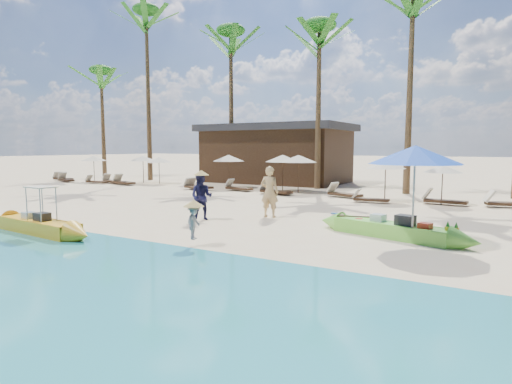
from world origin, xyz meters
The scene contains 36 objects.
ground centered at (0.00, 0.00, 0.00)m, with size 240.00×240.00×0.00m, color beige.
wet_sand_strip centered at (0.00, -5.00, 0.00)m, with size 240.00×4.50×0.01m, color tan.
green_canoe centered at (4.18, 1.53, 0.24)m, with size 5.46×1.79×0.71m.
yellow_canoe centered at (-5.23, -3.34, 0.24)m, with size 5.61×0.99×1.45m.
tourist centered at (-0.61, 2.91, 0.96)m, with size 0.70×0.46×1.92m, color tan.
vendor_green centered at (-2.44, 1.14, 0.84)m, with size 0.82×0.64×1.69m, color #16173E.
vendor_yellow centered at (-0.09, -2.23, 0.65)m, with size 0.61×0.35×0.94m, color gray.
blue_umbrella centered at (4.86, 1.10, 2.42)m, with size 2.49×2.49×2.68m.
resort_parasol_0 centered at (-20.38, 10.93, 1.77)m, with size 1.90×1.90×1.96m.
lounger_0_left centered at (-23.10, 10.06, 0.21)m, with size 1.86×0.58×0.63m.
lounger_0_right centered at (-21.83, 9.46, 0.21)m, with size 1.95×1.04×0.63m.
resort_parasol_1 centered at (-16.16, 11.90, 1.80)m, with size 1.94×1.94×2.00m.
lounger_1_left centered at (-18.59, 9.59, 0.19)m, with size 1.76×0.81×0.58m.
lounger_1_right centered at (-17.95, 10.42, 0.20)m, with size 1.87×0.94×0.61m.
resort_parasol_2 centered at (-14.58, 11.90, 1.72)m, with size 1.86×1.86×1.91m.
lounger_2_left centered at (-16.12, 9.91, 0.23)m, with size 2.08×1.00×0.68m.
resort_parasol_3 centered at (-8.47, 11.79, 1.93)m, with size 2.08×2.08×2.14m.
lounger_3_left centered at (-9.61, 9.70, 0.21)m, with size 1.96×1.14×0.64m.
lounger_3_right centered at (-9.52, 10.00, 0.22)m, with size 2.00×0.94×0.65m.
resort_parasol_4 centered at (-4.50, 11.66, 1.96)m, with size 2.11×2.11×2.17m.
lounger_4_left centered at (-6.97, 10.50, 0.21)m, with size 1.88×0.78×0.62m.
lounger_4_right centered at (-4.30, 10.08, 0.20)m, with size 1.82×0.68×0.61m.
resort_parasol_5 centered at (-3.37, 11.41, 1.97)m, with size 2.12×2.12×2.18m.
lounger_5_left centered at (-4.11, 9.85, 0.23)m, with size 2.06×0.93×0.67m.
resort_parasol_6 centered at (1.95, 9.94, 1.78)m, with size 1.92×1.92×1.98m.
lounger_6_left centered at (-0.36, 10.48, 0.22)m, with size 2.06×1.21×0.67m.
lounger_6_right centered at (1.42, 9.06, 0.19)m, with size 1.74×0.68×0.58m.
resort_parasol_7 centered at (4.50, 10.02, 1.65)m, with size 1.78×1.78×1.83m.
lounger_7_left centered at (4.54, 10.01, 0.22)m, with size 1.96×0.73×0.65m.
lounger_7_right centered at (7.05, 10.42, 0.22)m, with size 2.07×1.16×0.67m.
palm_0 centered at (-24.62, 15.48, 8.11)m, with size 2.08×2.08×9.90m.
palm_1 centered at (-17.59, 14.06, 10.82)m, with size 2.08×2.08×13.60m.
palm_2 centered at (-10.45, 15.08, 9.18)m, with size 2.08×2.08×11.33m.
palm_3 centered at (-3.36, 14.27, 8.58)m, with size 2.08×2.08×10.52m.
palm_4 centered at (2.15, 14.01, 9.45)m, with size 2.08×2.08×11.70m.
pavilion_west centered at (-8.00, 17.50, 2.19)m, with size 10.80×6.60×4.30m.
Camera 1 is at (7.02, -11.06, 2.63)m, focal length 30.00 mm.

